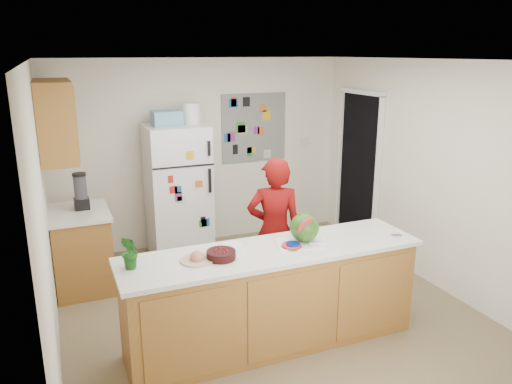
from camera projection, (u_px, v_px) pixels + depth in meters
name	position (u px, v px, depth m)	size (l,w,h in m)	color
floor	(270.00, 314.00, 5.10)	(4.00, 4.50, 0.02)	brown
wall_back	(202.00, 153.00, 6.76)	(4.00, 0.02, 2.50)	beige
wall_left	(43.00, 222.00, 4.01)	(0.02, 4.50, 2.50)	beige
wall_right	(437.00, 176.00, 5.50)	(0.02, 4.50, 2.50)	beige
ceiling	(272.00, 59.00, 4.41)	(4.00, 4.50, 0.02)	white
doorway	(359.00, 169.00, 6.84)	(0.03, 0.85, 2.04)	black
peninsula_base	(272.00, 299.00, 4.46)	(2.60, 0.62, 0.88)	brown
peninsula_top	(273.00, 251.00, 4.33)	(2.68, 0.70, 0.04)	silver
side_counter_base	(82.00, 251.00, 5.55)	(0.60, 0.80, 0.86)	brown
side_counter_top	(78.00, 213.00, 5.43)	(0.64, 0.84, 0.04)	silver
upper_cabinets	(55.00, 120.00, 5.06)	(0.35, 1.00, 0.80)	brown
refrigerator	(178.00, 191.00, 6.37)	(0.75, 0.70, 1.70)	silver
fridge_top_bin	(167.00, 118.00, 6.08)	(0.35, 0.28, 0.18)	#5999B2
photo_collage	(254.00, 128.00, 6.94)	(0.95, 0.01, 0.95)	slate
person	(274.00, 231.00, 5.16)	(0.57, 0.37, 1.56)	#650808
blender_appliance	(81.00, 192.00, 5.45)	(0.14, 0.14, 0.38)	black
cutting_board	(299.00, 243.00, 4.44)	(0.40, 0.30, 0.01)	white
watermelon	(304.00, 227.00, 4.44)	(0.26, 0.26, 0.26)	#1D4E0F
watermelon_slice	(292.00, 245.00, 4.35)	(0.17, 0.17, 0.02)	red
cherry_bowl	(221.00, 255.00, 4.11)	(0.24, 0.24, 0.07)	black
white_bowl	(232.00, 248.00, 4.28)	(0.17, 0.17, 0.06)	silver
cobalt_bowl	(293.00, 246.00, 4.33)	(0.12, 0.12, 0.05)	navy
plate	(197.00, 260.00, 4.07)	(0.28, 0.28, 0.02)	#BDB495
paper_towel	(317.00, 241.00, 4.48)	(0.16, 0.14, 0.02)	white
keys	(397.00, 235.00, 4.64)	(0.09, 0.04, 0.01)	slate
potted_plant	(130.00, 252.00, 3.89)	(0.16, 0.13, 0.28)	#183F11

